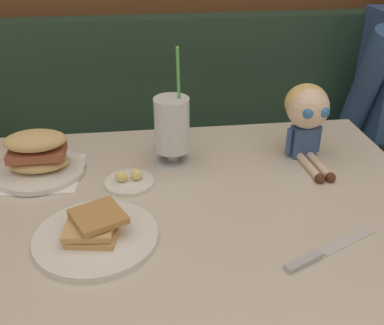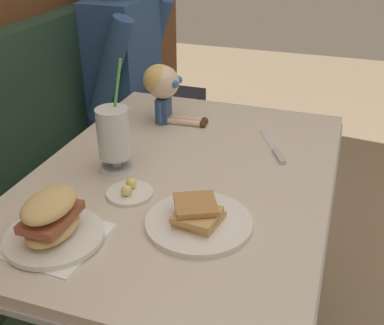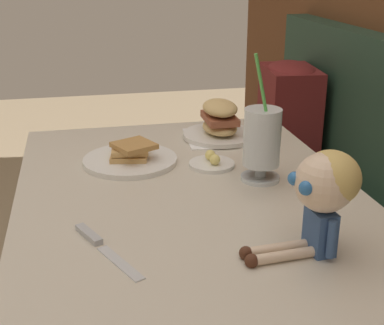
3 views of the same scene
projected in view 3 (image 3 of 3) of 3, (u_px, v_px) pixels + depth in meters
The scene contains 8 objects.
diner_table at pixel (190, 264), 1.34m from camera, with size 1.11×0.81×0.74m.
toast_plate at pixel (130, 157), 1.44m from camera, with size 0.25×0.25×0.06m.
milkshake_glass at pixel (262, 141), 1.30m from camera, with size 0.10×0.10×0.31m.
sandwich_plate at pixel (220, 123), 1.63m from camera, with size 0.22×0.22×0.12m.
butter_saucer at pixel (212, 163), 1.42m from camera, with size 0.12×0.12×0.04m.
butter_knife at pixel (97, 242), 1.04m from camera, with size 0.22×0.12×0.01m.
seated_doll at pixel (324, 188), 0.97m from camera, with size 0.12×0.22×0.20m.
backpack at pixel (287, 109), 2.25m from camera, with size 0.32×0.27×0.41m.
Camera 3 is at (1.14, -0.06, 1.26)m, focal length 50.79 mm.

